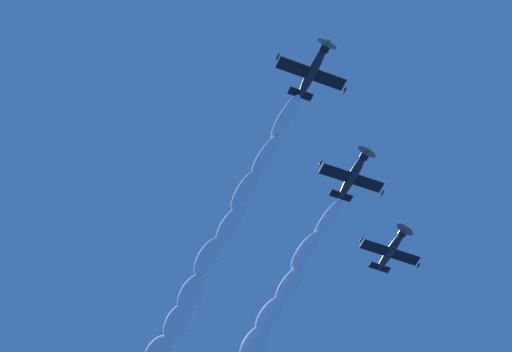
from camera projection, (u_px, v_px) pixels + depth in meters
airplane_lead at (313, 70)px, 89.96m from camera, size 7.54×6.86×2.51m
airplane_left_wingman at (353, 174)px, 96.82m from camera, size 7.57×6.86×2.37m
airplane_right_wingman at (392, 249)px, 104.22m from camera, size 7.59×6.87×2.30m
smoke_trail_lead at (186, 303)px, 103.38m from camera, size 17.45×43.10×6.16m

